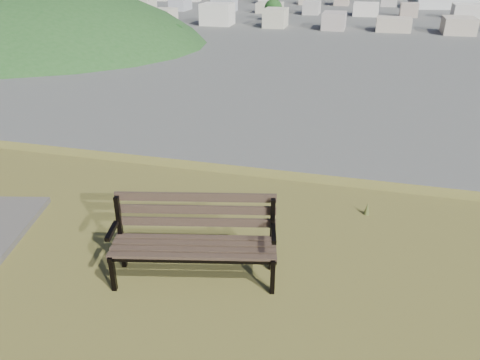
# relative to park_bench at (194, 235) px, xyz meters

# --- Properties ---
(park_bench) EXTENTS (1.87, 0.95, 0.93)m
(park_bench) POSITION_rel_park_bench_xyz_m (0.00, 0.00, 0.00)
(park_bench) COLOR #423226
(park_bench) RESTS_ON hilltop_mesa
(green_wooded_hill) EXTENTS (160.47, 128.38, 80.23)m
(green_wooded_hill) POSITION_rel_park_bench_xyz_m (-119.15, 141.00, -25.41)
(green_wooded_hill) COLOR #1C4319
(green_wooded_hill) RESTS_ON ground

